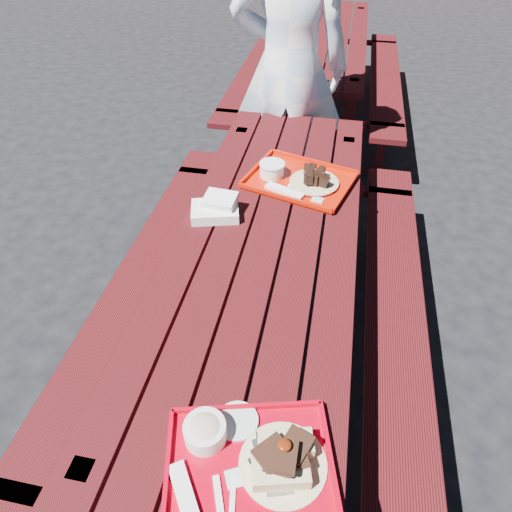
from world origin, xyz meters
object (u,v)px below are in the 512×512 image
near_tray (249,455)px  picnic_table_near (263,278)px  picnic_table_far (321,58)px  person (289,69)px  far_tray (298,179)px

near_tray → picnic_table_near: bearing=98.0°
picnic_table_far → near_tray: (0.12, -3.66, 0.22)m
picnic_table_near → picnic_table_far: same height
person → far_tray: bearing=99.2°
person → picnic_table_far: bearing=-95.8°
picnic_table_near → near_tray: size_ratio=4.88×
picnic_table_near → far_tray: 0.53m
far_tray → person: size_ratio=0.29×
picnic_table_far → near_tray: bearing=-88.1°
near_tray → far_tray: size_ratio=0.89×
picnic_table_far → far_tray: far_tray is taller
picnic_table_near → picnic_table_far: (0.00, 2.80, 0.00)m
picnic_table_near → picnic_table_far: 2.80m
near_tray → person: size_ratio=0.26×
picnic_table_far → picnic_table_near: bearing=-90.0°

